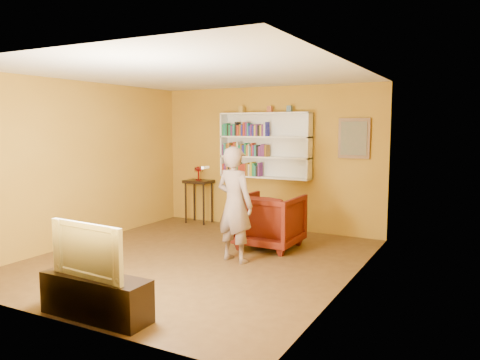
# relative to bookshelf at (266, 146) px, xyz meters

# --- Properties ---
(room_shell) EXTENTS (5.30, 5.80, 2.88)m
(room_shell) POSITION_rel_bookshelf_xyz_m (0.00, -2.41, -0.58)
(room_shell) COLOR #4D3318
(room_shell) RESTS_ON ground
(bookshelf) EXTENTS (1.80, 0.29, 1.23)m
(bookshelf) POSITION_rel_bookshelf_xyz_m (0.00, 0.00, 0.00)
(bookshelf) COLOR white
(bookshelf) RESTS_ON room_shell
(books_row_lower) EXTENTS (0.80, 0.19, 0.27)m
(books_row_lower) POSITION_rel_bookshelf_xyz_m (-0.45, -0.10, -0.46)
(books_row_lower) COLOR maroon
(books_row_lower) RESTS_ON bookshelf
(books_row_middle) EXTENTS (0.94, 0.19, 0.27)m
(books_row_middle) POSITION_rel_bookshelf_xyz_m (-0.40, -0.11, -0.09)
(books_row_middle) COLOR #5E246D
(books_row_middle) RESTS_ON bookshelf
(books_row_upper) EXTENTS (0.94, 0.19, 0.27)m
(books_row_upper) POSITION_rel_bookshelf_xyz_m (-0.39, -0.10, 0.29)
(books_row_upper) COLOR #1A7849
(books_row_upper) RESTS_ON bookshelf
(ornament_left) EXTENTS (0.09, 0.09, 0.12)m
(ornament_left) POSITION_rel_bookshelf_xyz_m (-0.50, -0.06, 0.68)
(ornament_left) COLOR #B28C33
(ornament_left) RESTS_ON bookshelf
(ornament_centre) EXTENTS (0.08, 0.08, 0.11)m
(ornament_centre) POSITION_rel_bookshelf_xyz_m (0.09, -0.06, 0.68)
(ornament_centre) COLOR #A45136
(ornament_centre) RESTS_ON bookshelf
(ornament_right) EXTENTS (0.09, 0.09, 0.12)m
(ornament_right) POSITION_rel_bookshelf_xyz_m (0.49, -0.06, 0.68)
(ornament_right) COLOR #486378
(ornament_right) RESTS_ON bookshelf
(framed_painting) EXTENTS (0.55, 0.05, 0.70)m
(framed_painting) POSITION_rel_bookshelf_xyz_m (1.65, 0.05, 0.16)
(framed_painting) COLOR brown
(framed_painting) RESTS_ON room_shell
(console_table) EXTENTS (0.53, 0.41, 0.87)m
(console_table) POSITION_rel_bookshelf_xyz_m (-1.43, -0.16, -0.87)
(console_table) COLOR black
(console_table) RESTS_ON ground
(ruby_lustre) EXTENTS (0.17, 0.17, 0.28)m
(ruby_lustre) POSITION_rel_bookshelf_xyz_m (-1.43, -0.16, -0.52)
(ruby_lustre) COLOR maroon
(ruby_lustre) RESTS_ON console_table
(armchair) EXTENTS (0.95, 0.98, 0.88)m
(armchair) POSITION_rel_bookshelf_xyz_m (0.66, -1.27, -1.15)
(armchair) COLOR #420904
(armchair) RESTS_ON ground
(person) EXTENTS (0.68, 0.51, 1.67)m
(person) POSITION_rel_bookshelf_xyz_m (0.53, -2.22, -0.76)
(person) COLOR #725D53
(person) RESTS_ON ground
(game_remote) EXTENTS (0.04, 0.15, 0.04)m
(game_remote) POSITION_rel_bookshelf_xyz_m (0.22, -2.50, -0.21)
(game_remote) COLOR white
(game_remote) RESTS_ON person
(tv_cabinet) EXTENTS (1.23, 0.37, 0.44)m
(tv_cabinet) POSITION_rel_bookshelf_xyz_m (0.24, -4.66, -1.37)
(tv_cabinet) COLOR black
(tv_cabinet) RESTS_ON ground
(television) EXTENTS (0.99, 0.20, 0.57)m
(television) POSITION_rel_bookshelf_xyz_m (0.24, -4.66, -0.87)
(television) COLOR black
(television) RESTS_ON tv_cabinet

